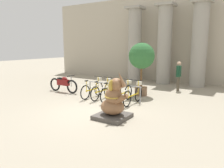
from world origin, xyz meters
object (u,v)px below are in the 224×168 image
(bicycle_2, at_px, (112,92))
(bicycle_3, at_px, (123,93))
(potted_tree, at_px, (142,59))
(motorcycle, at_px, (63,84))
(bicycle_4, at_px, (133,95))
(person_pedestrian, at_px, (179,73))
(bicycle_0, at_px, (93,89))
(elephant_statue, at_px, (114,103))
(bicycle_1, at_px, (102,90))

(bicycle_2, distance_m, bicycle_3, 0.57)
(bicycle_3, xyz_separation_m, potted_tree, (0.11, 1.67, 1.47))
(bicycle_2, bearing_deg, motorcycle, 177.60)
(bicycle_4, height_order, motorcycle, bicycle_4)
(motorcycle, bearing_deg, person_pedestrian, 35.58)
(bicycle_0, distance_m, bicycle_3, 1.69)
(bicycle_4, distance_m, potted_tree, 2.32)
(bicycle_2, relative_size, bicycle_3, 1.00)
(motorcycle, bearing_deg, bicycle_2, -2.40)
(bicycle_2, xyz_separation_m, person_pedestrian, (1.97, 3.84, 0.58))
(person_pedestrian, distance_m, potted_tree, 2.64)
(bicycle_3, distance_m, elephant_statue, 2.36)
(bicycle_1, distance_m, motorcycle, 2.65)
(bicycle_4, bearing_deg, motorcycle, 178.15)
(bicycle_2, xyz_separation_m, potted_tree, (0.68, 1.73, 1.47))
(bicycle_1, bearing_deg, potted_tree, 53.61)
(bicycle_2, bearing_deg, bicycle_0, 178.33)
(bicycle_2, bearing_deg, bicycle_3, 6.47)
(bicycle_0, xyz_separation_m, bicycle_1, (0.56, 0.02, 0.00))
(bicycle_0, distance_m, elephant_statue, 3.34)
(bicycle_3, distance_m, potted_tree, 2.22)
(bicycle_1, bearing_deg, bicycle_4, -1.87)
(bicycle_0, distance_m, person_pedestrian, 4.95)
(elephant_statue, bearing_deg, bicycle_0, 139.82)
(person_pedestrian, relative_size, potted_tree, 0.62)
(bicycle_1, height_order, bicycle_4, same)
(bicycle_2, height_order, potted_tree, potted_tree)
(bicycle_0, height_order, bicycle_2, same)
(bicycle_0, relative_size, elephant_statue, 1.05)
(bicycle_2, distance_m, person_pedestrian, 4.36)
(bicycle_1, bearing_deg, elephant_statue, -47.52)
(bicycle_1, xyz_separation_m, bicycle_4, (1.69, -0.06, 0.00))
(bicycle_0, height_order, bicycle_4, same)
(bicycle_3, relative_size, potted_tree, 0.67)
(potted_tree, bearing_deg, bicycle_1, -126.39)
(bicycle_1, relative_size, motorcycle, 0.88)
(bicycle_2, distance_m, motorcycle, 3.21)
(potted_tree, bearing_deg, person_pedestrian, 58.42)
(bicycle_0, height_order, bicycle_1, same)
(motorcycle, bearing_deg, bicycle_3, -1.07)
(motorcycle, height_order, person_pedestrian, person_pedestrian)
(bicycle_0, xyz_separation_m, potted_tree, (1.80, 1.70, 1.47))
(elephant_statue, bearing_deg, motorcycle, 154.04)
(bicycle_0, relative_size, potted_tree, 0.67)
(bicycle_3, bearing_deg, bicycle_4, -7.05)
(bicycle_1, height_order, elephant_statue, elephant_statue)
(person_pedestrian, bearing_deg, bicycle_4, -102.42)
(bicycle_4, relative_size, potted_tree, 0.67)
(motorcycle, bearing_deg, bicycle_4, -1.85)
(bicycle_0, relative_size, person_pedestrian, 1.07)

